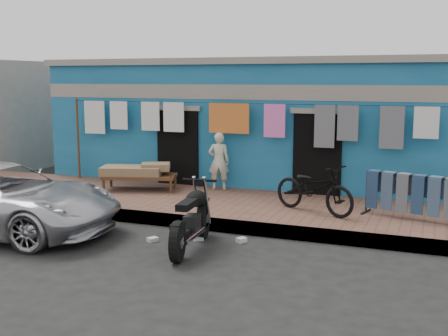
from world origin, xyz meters
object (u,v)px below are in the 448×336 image
Objects in this scene: jeans_rack at (411,196)px; charpoy at (140,177)px; seated_person at (219,161)px; bicycle at (314,183)px; motorcycle at (191,217)px.

charpoy is at bearing 174.20° from jeans_rack.
seated_person reaches higher than jeans_rack.
bicycle is at bearing -10.06° from charpoy.
motorcycle is 4.22m from jeans_rack.
charpoy is (-1.74, -0.70, -0.38)m from seated_person.
jeans_rack is at bearing -60.51° from bicycle.
jeans_rack is at bearing 146.66° from seated_person.
bicycle reaches higher than motorcycle.
seated_person reaches higher than motorcycle.
bicycle is 4.43m from charpoy.
motorcycle reaches higher than charpoy.
jeans_rack is (6.17, -0.63, 0.14)m from charpoy.
motorcycle is at bearing -143.59° from jeans_rack.
charpoy is (-4.35, 0.77, -0.29)m from bicycle.
motorcycle is at bearing 170.99° from bicycle.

